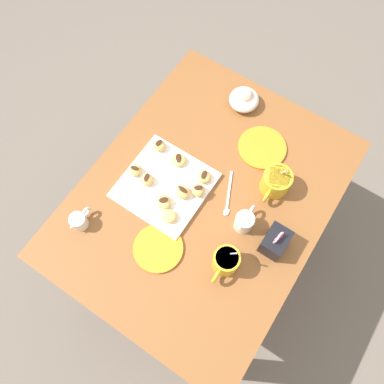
# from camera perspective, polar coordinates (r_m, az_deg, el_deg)

# --- Properties ---
(ground_plane) EXTENTS (8.00, 8.00, 0.00)m
(ground_plane) POSITION_cam_1_polar(r_m,az_deg,el_deg) (2.00, 1.23, -8.47)
(ground_plane) COLOR #665B51
(dining_table) EXTENTS (1.00, 0.77, 0.74)m
(dining_table) POSITION_cam_1_polar(r_m,az_deg,el_deg) (1.43, 1.72, -2.73)
(dining_table) COLOR brown
(dining_table) RESTS_ON ground_plane
(pastry_plate_square) EXTENTS (0.28, 0.28, 0.02)m
(pastry_plate_square) POSITION_cam_1_polar(r_m,az_deg,el_deg) (1.30, -4.03, 0.99)
(pastry_plate_square) COLOR silver
(pastry_plate_square) RESTS_ON dining_table
(coffee_mug_mustard_left) EXTENTS (0.13, 0.10, 0.13)m
(coffee_mug_mustard_left) POSITION_cam_1_polar(r_m,az_deg,el_deg) (1.29, 12.30, 1.50)
(coffee_mug_mustard_left) COLOR gold
(coffee_mug_mustard_left) RESTS_ON dining_table
(coffee_mug_mustard_right) EXTENTS (0.12, 0.08, 0.14)m
(coffee_mug_mustard_right) POSITION_cam_1_polar(r_m,az_deg,el_deg) (1.18, 4.98, -10.19)
(coffee_mug_mustard_right) COLOR gold
(coffee_mug_mustard_right) RESTS_ON dining_table
(cream_pitcher_white) EXTENTS (0.10, 0.06, 0.07)m
(cream_pitcher_white) POSITION_cam_1_polar(r_m,az_deg,el_deg) (1.23, 7.76, -4.32)
(cream_pitcher_white) COLOR silver
(cream_pitcher_white) RESTS_ON dining_table
(sugar_caddy) EXTENTS (0.09, 0.07, 0.11)m
(sugar_caddy) POSITION_cam_1_polar(r_m,az_deg,el_deg) (1.23, 12.20, -7.19)
(sugar_caddy) COLOR black
(sugar_caddy) RESTS_ON dining_table
(ice_cream_bowl) EXTENTS (0.11, 0.11, 0.08)m
(ice_cream_bowl) POSITION_cam_1_polar(r_m,az_deg,el_deg) (1.45, 7.72, 13.50)
(ice_cream_bowl) COLOR silver
(ice_cream_bowl) RESTS_ON dining_table
(chocolate_sauce_pitcher) EXTENTS (0.09, 0.05, 0.06)m
(chocolate_sauce_pitcher) POSITION_cam_1_polar(r_m,az_deg,el_deg) (1.28, -16.38, -4.10)
(chocolate_sauce_pitcher) COLOR silver
(chocolate_sauce_pitcher) RESTS_ON dining_table
(saucer_orange_left) EXTENTS (0.16, 0.16, 0.01)m
(saucer_orange_left) POSITION_cam_1_polar(r_m,az_deg,el_deg) (1.24, -5.04, -8.29)
(saucer_orange_left) COLOR orange
(saucer_orange_left) RESTS_ON dining_table
(saucer_orange_right) EXTENTS (0.17, 0.17, 0.01)m
(saucer_orange_right) POSITION_cam_1_polar(r_m,az_deg,el_deg) (1.39, 10.32, 6.48)
(saucer_orange_right) COLOR orange
(saucer_orange_right) RESTS_ON dining_table
(loose_spoon_near_saucer) EXTENTS (0.15, 0.08, 0.01)m
(loose_spoon_near_saucer) POSITION_cam_1_polar(r_m,az_deg,el_deg) (1.29, 5.35, -0.97)
(loose_spoon_near_saucer) COLOR silver
(loose_spoon_near_saucer) RESTS_ON dining_table
(beignet_0) EXTENTS (0.07, 0.07, 0.03)m
(beignet_0) POSITION_cam_1_polar(r_m,az_deg,el_deg) (1.25, -4.19, -1.47)
(beignet_0) COLOR #E5B260
(beignet_0) RESTS_ON pastry_plate_square
(chocolate_drizzle_0) EXTENTS (0.04, 0.03, 0.00)m
(chocolate_drizzle_0) POSITION_cam_1_polar(r_m,az_deg,el_deg) (1.24, -4.24, -1.18)
(chocolate_drizzle_0) COLOR #381E11
(chocolate_drizzle_0) RESTS_ON beignet_0
(beignet_1) EXTENTS (0.05, 0.05, 0.03)m
(beignet_1) POSITION_cam_1_polar(r_m,az_deg,el_deg) (1.29, 1.77, 2.27)
(beignet_1) COLOR #E5B260
(beignet_1) RESTS_ON pastry_plate_square
(chocolate_drizzle_1) EXTENTS (0.03, 0.02, 0.00)m
(chocolate_drizzle_1) POSITION_cam_1_polar(r_m,az_deg,el_deg) (1.27, 1.79, 2.58)
(chocolate_drizzle_1) COLOR #381E11
(chocolate_drizzle_1) RESTS_ON beignet_1
(beignet_2) EXTENTS (0.06, 0.05, 0.03)m
(beignet_2) POSITION_cam_1_polar(r_m,az_deg,el_deg) (1.29, -6.67, 1.83)
(beignet_2) COLOR #E5B260
(beignet_2) RESTS_ON pastry_plate_square
(chocolate_drizzle_2) EXTENTS (0.03, 0.02, 0.00)m
(chocolate_drizzle_2) POSITION_cam_1_polar(r_m,az_deg,el_deg) (1.27, -6.77, 2.17)
(chocolate_drizzle_2) COLOR #381E11
(chocolate_drizzle_2) RESTS_ON beignet_2
(beignet_3) EXTENTS (0.06, 0.07, 0.03)m
(beignet_3) POSITION_cam_1_polar(r_m,az_deg,el_deg) (1.31, -2.01, 4.76)
(beignet_3) COLOR #E5B260
(beignet_3) RESTS_ON pastry_plate_square
(chocolate_drizzle_3) EXTENTS (0.04, 0.03, 0.00)m
(chocolate_drizzle_3) POSITION_cam_1_polar(r_m,az_deg,el_deg) (1.30, -2.03, 5.07)
(chocolate_drizzle_3) COLOR #381E11
(chocolate_drizzle_3) RESTS_ON beignet_3
(beignet_4) EXTENTS (0.06, 0.06, 0.04)m
(beignet_4) POSITION_cam_1_polar(r_m,az_deg,el_deg) (1.26, -1.39, 0.04)
(beignet_4) COLOR #E5B260
(beignet_4) RESTS_ON pastry_plate_square
(chocolate_drizzle_4) EXTENTS (0.02, 0.04, 0.00)m
(chocolate_drizzle_4) POSITION_cam_1_polar(r_m,az_deg,el_deg) (1.24, -1.41, 0.38)
(chocolate_drizzle_4) COLOR #381E11
(chocolate_drizzle_4) RESTS_ON beignet_4
(beignet_5) EXTENTS (0.04, 0.05, 0.04)m
(beignet_5) POSITION_cam_1_polar(r_m,az_deg,el_deg) (1.34, -4.89, 6.87)
(beignet_5) COLOR #E5B260
(beignet_5) RESTS_ON pastry_plate_square
(chocolate_drizzle_5) EXTENTS (0.03, 0.02, 0.00)m
(chocolate_drizzle_5) POSITION_cam_1_polar(r_m,az_deg,el_deg) (1.32, -4.95, 7.27)
(chocolate_drizzle_5) COLOR #381E11
(chocolate_drizzle_5) RESTS_ON beignet_5
(beignet_6) EXTENTS (0.06, 0.06, 0.03)m
(beignet_6) POSITION_cam_1_polar(r_m,az_deg,el_deg) (1.24, -3.44, -3.56)
(beignet_6) COLOR #E5B260
(beignet_6) RESTS_ON pastry_plate_square
(beignet_7) EXTENTS (0.06, 0.06, 0.04)m
(beignet_7) POSITION_cam_1_polar(r_m,az_deg,el_deg) (1.26, 0.92, 0.27)
(beignet_7) COLOR #E5B260
(beignet_7) RESTS_ON pastry_plate_square
(chocolate_drizzle_7) EXTENTS (0.03, 0.03, 0.00)m
(chocolate_drizzle_7) POSITION_cam_1_polar(r_m,az_deg,el_deg) (1.24, 0.94, 0.64)
(chocolate_drizzle_7) COLOR #381E11
(chocolate_drizzle_7) RESTS_ON beignet_7
(beignet_8) EXTENTS (0.04, 0.04, 0.03)m
(beignet_8) POSITION_cam_1_polar(r_m,az_deg,el_deg) (1.31, -8.39, 3.20)
(beignet_8) COLOR #E5B260
(beignet_8) RESTS_ON pastry_plate_square
(chocolate_drizzle_8) EXTENTS (0.02, 0.03, 0.00)m
(chocolate_drizzle_8) POSITION_cam_1_polar(r_m,az_deg,el_deg) (1.29, -8.49, 3.52)
(chocolate_drizzle_8) COLOR #381E11
(chocolate_drizzle_8) RESTS_ON beignet_8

